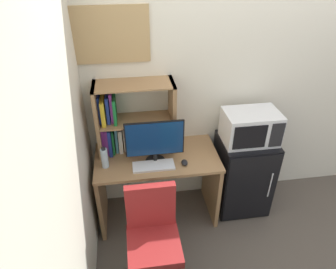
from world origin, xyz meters
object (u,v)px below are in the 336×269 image
object	(u,v)px
computer_mouse	(185,163)
mini_fridge	(243,174)
hutch_bookshelf	(125,122)
wall_corkboard	(106,35)
monitor	(155,141)
microwave	(250,127)
desk_chair	(153,244)
keyboard	(154,166)
water_bottle	(105,158)

from	to	relation	value
computer_mouse	mini_fridge	world-z (taller)	mini_fridge
hutch_bookshelf	wall_corkboard	xyz separation A→B (m)	(-0.09, 0.12, 0.74)
monitor	microwave	size ratio (longest dim) A/B	1.03
hutch_bookshelf	desk_chair	distance (m)	1.08
microwave	wall_corkboard	distance (m)	1.50
keyboard	computer_mouse	xyz separation A→B (m)	(0.28, -0.01, 0.01)
keyboard	water_bottle	distance (m)	0.43
wall_corkboard	computer_mouse	bearing A→B (deg)	-36.97
keyboard	wall_corkboard	xyz separation A→B (m)	(-0.31, 0.43, 1.03)
computer_mouse	water_bottle	size ratio (longest dim) A/B	0.39
computer_mouse	desk_chair	size ratio (longest dim) A/B	0.09
monitor	water_bottle	bearing A→B (deg)	-178.66
microwave	desk_chair	xyz separation A→B (m)	(-1.00, -0.71, -0.57)
keyboard	microwave	xyz separation A→B (m)	(0.93, 0.17, 0.22)
wall_corkboard	monitor	bearing A→B (deg)	-47.20
monitor	microwave	bearing A→B (deg)	6.09
keyboard	computer_mouse	size ratio (longest dim) A/B	4.56
hutch_bookshelf	microwave	world-z (taller)	hutch_bookshelf
monitor	wall_corkboard	distance (m)	0.95
computer_mouse	keyboard	bearing A→B (deg)	178.66
hutch_bookshelf	computer_mouse	distance (m)	0.66
keyboard	water_bottle	world-z (taller)	water_bottle
hutch_bookshelf	monitor	world-z (taller)	hutch_bookshelf
computer_mouse	water_bottle	world-z (taller)	water_bottle
computer_mouse	desk_chair	world-z (taller)	desk_chair
keyboard	water_bottle	bearing A→B (deg)	171.16
monitor	computer_mouse	world-z (taller)	monitor
monitor	wall_corkboard	xyz separation A→B (m)	(-0.33, 0.36, 0.82)
monitor	wall_corkboard	world-z (taller)	wall_corkboard
mini_fridge	wall_corkboard	bearing A→B (deg)	167.90
computer_mouse	mini_fridge	distance (m)	0.76
hutch_bookshelf	microwave	bearing A→B (deg)	-7.02
monitor	mini_fridge	world-z (taller)	monitor
water_bottle	keyboard	bearing A→B (deg)	-8.84
keyboard	monitor	bearing A→B (deg)	72.15
water_bottle	mini_fridge	world-z (taller)	water_bottle
wall_corkboard	water_bottle	bearing A→B (deg)	-106.61
water_bottle	wall_corkboard	distance (m)	1.02
computer_mouse	hutch_bookshelf	bearing A→B (deg)	147.36
keyboard	desk_chair	bearing A→B (deg)	-97.27
hutch_bookshelf	water_bottle	xyz separation A→B (m)	(-0.20, -0.25, -0.20)
hutch_bookshelf	desk_chair	bearing A→B (deg)	-79.81
desk_chair	water_bottle	bearing A→B (deg)	119.91
mini_fridge	microwave	bearing A→B (deg)	89.78
computer_mouse	desk_chair	xyz separation A→B (m)	(-0.35, -0.54, -0.36)
desk_chair	computer_mouse	bearing A→B (deg)	57.09
mini_fridge	keyboard	bearing A→B (deg)	-169.70
monitor	keyboard	xyz separation A→B (m)	(-0.02, -0.08, -0.21)
computer_mouse	water_bottle	bearing A→B (deg)	174.13
mini_fridge	microwave	world-z (taller)	microwave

